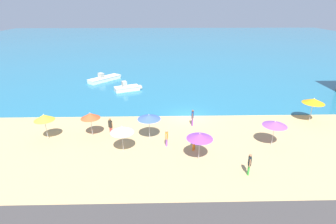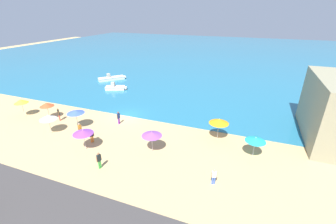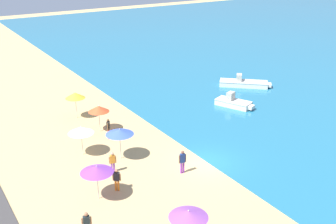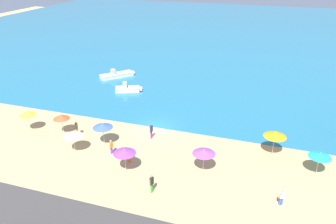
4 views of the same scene
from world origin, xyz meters
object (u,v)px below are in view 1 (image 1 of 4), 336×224
at_px(skiff_nearshore, 127,88).
at_px(beach_umbrella_3, 122,129).
at_px(beach_umbrella_2, 149,117).
at_px(bather_0, 193,117).
at_px(beach_umbrella_6, 90,116).
at_px(bather_2, 110,126).
at_px(beach_umbrella_0, 275,124).
at_px(beach_umbrella_4, 200,136).
at_px(bather_5, 250,163).
at_px(skiff_offshore, 104,79).
at_px(bather_3, 194,141).
at_px(beach_umbrella_1, 44,117).
at_px(bather_4, 167,137).
at_px(beach_umbrella_5, 314,101).

bearing_deg(skiff_nearshore, beach_umbrella_3, -84.28).
relative_size(beach_umbrella_2, bather_0, 1.41).
height_order(beach_umbrella_6, bather_2, beach_umbrella_6).
bearing_deg(beach_umbrella_0, beach_umbrella_3, -176.62).
distance_m(beach_umbrella_4, bather_0, 6.53).
distance_m(bather_5, skiff_offshore, 30.09).
height_order(beach_umbrella_0, skiff_nearshore, beach_umbrella_0).
bearing_deg(bather_3, beach_umbrella_6, 162.90).
relative_size(beach_umbrella_3, bather_3, 1.51).
bearing_deg(beach_umbrella_1, beach_umbrella_0, -4.29).
bearing_deg(skiff_offshore, beach_umbrella_3, -74.72).
bearing_deg(beach_umbrella_1, bather_2, 6.00).
relative_size(beach_umbrella_6, bather_0, 1.38).
bearing_deg(bather_2, beach_umbrella_3, -61.99).
bearing_deg(bather_5, skiff_nearshore, 119.42).
bearing_deg(bather_4, bather_3, -18.83).
bearing_deg(beach_umbrella_5, skiff_offshore, 147.33).
height_order(beach_umbrella_3, skiff_nearshore, beach_umbrella_3).
distance_m(bather_3, bather_4, 2.48).
height_order(bather_2, bather_4, bather_2).
xyz_separation_m(beach_umbrella_6, skiff_offshore, (-2.64, 19.07, -1.69)).
bearing_deg(beach_umbrella_3, beach_umbrella_2, 45.49).
bearing_deg(beach_umbrella_6, bather_2, 0.58).
height_order(bather_3, skiff_offshore, bather_3).
bearing_deg(beach_umbrella_0, bather_0, 148.12).
distance_m(beach_umbrella_5, skiff_nearshore, 23.86).
relative_size(beach_umbrella_1, skiff_nearshore, 0.63).
xyz_separation_m(beach_umbrella_3, beach_umbrella_4, (6.37, -1.44, 0.04)).
relative_size(beach_umbrella_5, bather_5, 1.51).
bearing_deg(bather_2, beach_umbrella_1, -174.00).
height_order(beach_umbrella_1, bather_4, beach_umbrella_1).
bearing_deg(bather_2, bather_3, -20.90).
bearing_deg(beach_umbrella_5, bather_0, -176.71).
xyz_separation_m(beach_umbrella_6, bather_2, (1.80, 0.02, -1.10)).
height_order(beach_umbrella_4, bather_0, beach_umbrella_4).
bearing_deg(beach_umbrella_2, skiff_nearshore, 104.87).
xyz_separation_m(beach_umbrella_2, beach_umbrella_5, (17.19, 3.50, 0.12)).
xyz_separation_m(beach_umbrella_3, skiff_offshore, (-6.01, 22.01, -1.68)).
bearing_deg(skiff_nearshore, bather_4, -71.15).
xyz_separation_m(bather_2, skiff_nearshore, (-0.11, 13.84, -0.57)).
xyz_separation_m(beach_umbrella_1, beach_umbrella_4, (13.77, -3.77, -0.10)).
bearing_deg(bather_4, bather_0, 56.43).
xyz_separation_m(beach_umbrella_0, skiff_offshore, (-19.30, 21.22, -1.70)).
xyz_separation_m(beach_umbrella_4, beach_umbrella_5, (13.01, 7.16, 0.22)).
distance_m(beach_umbrella_0, beach_umbrella_1, 20.76).
bearing_deg(beach_umbrella_5, beach_umbrella_3, -163.54).
relative_size(beach_umbrella_6, skiff_nearshore, 0.60).
distance_m(beach_umbrella_4, skiff_offshore, 26.56).
relative_size(bather_0, skiff_offshore, 0.34).
bearing_deg(beach_umbrella_6, beach_umbrella_4, -24.17).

